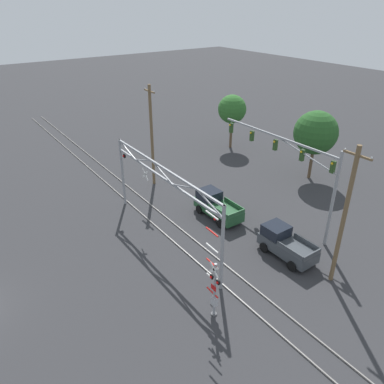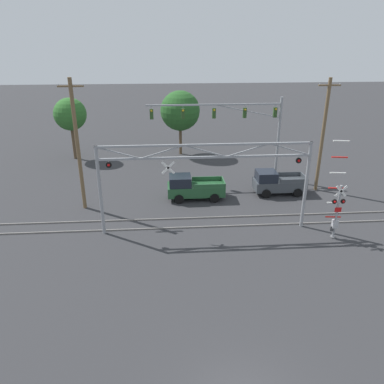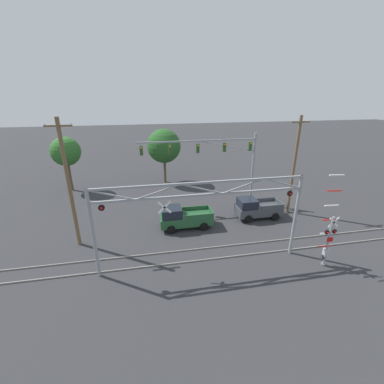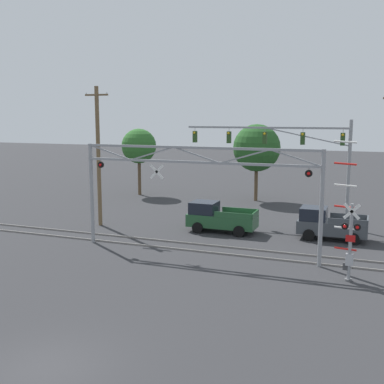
{
  "view_description": "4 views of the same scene",
  "coord_description": "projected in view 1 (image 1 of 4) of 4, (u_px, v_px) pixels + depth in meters",
  "views": [
    {
      "loc": [
        21.04,
        1.43,
        16.67
      ],
      "look_at": [
        1.57,
        15.19,
        4.3
      ],
      "focal_mm": 35.0,
      "sensor_mm": 36.0,
      "label": 1
    },
    {
      "loc": [
        -2.55,
        -9.2,
        12.48
      ],
      "look_at": [
        -0.77,
        14.91,
        2.35
      ],
      "focal_mm": 35.0,
      "sensor_mm": 36.0,
      "label": 2
    },
    {
      "loc": [
        -3.47,
        -1.04,
        11.36
      ],
      "look_at": [
        -0.05,
        16.77,
        4.28
      ],
      "focal_mm": 24.0,
      "sensor_mm": 36.0,
      "label": 3
    },
    {
      "loc": [
        9.29,
        -11.42,
        7.87
      ],
      "look_at": [
        -0.99,
        15.59,
        3.23
      ],
      "focal_mm": 45.0,
      "sensor_mm": 36.0,
      "label": 4
    }
  ],
  "objects": [
    {
      "name": "crossing_gantry",
      "position": [
        163.0,
        188.0,
        27.19
      ],
      "size": [
        13.99,
        0.27,
        6.14
      ],
      "color": "gray",
      "rests_on": "ground_plane"
    },
    {
      "name": "crossing_signal_mast",
      "position": [
        214.0,
        286.0,
        21.24
      ],
      "size": [
        1.4,
        0.35,
        6.72
      ],
      "color": "gray",
      "rests_on": "ground_plane"
    },
    {
      "name": "traffic_signal_span",
      "position": [
        298.0,
        164.0,
        28.52
      ],
      "size": [
        11.96,
        0.39,
        7.57
      ],
      "color": "gray",
      "rests_on": "ground_plane"
    },
    {
      "name": "utility_pole_right",
      "position": [
        344.0,
        216.0,
        22.73
      ],
      "size": [
        1.8,
        0.28,
        9.48
      ],
      "color": "brown",
      "rests_on": "ground_plane"
    },
    {
      "name": "rail_track_far",
      "position": [
        183.0,
        231.0,
        30.07
      ],
      "size": [
        80.0,
        0.08,
        0.1
      ],
      "primitive_type": "cube",
      "color": "gray",
      "rests_on": "ground_plane"
    },
    {
      "name": "utility_pole_left",
      "position": [
        152.0,
        136.0,
        35.56
      ],
      "size": [
        1.8,
        0.28,
        9.85
      ],
      "color": "brown",
      "rests_on": "ground_plane"
    },
    {
      "name": "rail_track_near",
      "position": [
        168.0,
        237.0,
        29.33
      ],
      "size": [
        80.0,
        0.08,
        0.1
      ],
      "primitive_type": "cube",
      "color": "gray",
      "rests_on": "ground_plane"
    },
    {
      "name": "pickup_truck_lead",
      "position": [
        216.0,
        206.0,
        31.85
      ],
      "size": [
        4.64,
        2.1,
        2.01
      ],
      "color": "#23512D",
      "rests_on": "ground_plane"
    },
    {
      "name": "background_tree_far_left_verge",
      "position": [
        316.0,
        133.0,
        36.86
      ],
      "size": [
        4.33,
        4.33,
        7.07
      ],
      "color": "brown",
      "rests_on": "ground_plane"
    },
    {
      "name": "pickup_truck_following",
      "position": [
        285.0,
        243.0,
        26.94
      ],
      "size": [
        4.3,
        2.1,
        2.01
      ],
      "color": "#3D4247",
      "rests_on": "ground_plane"
    },
    {
      "name": "background_tree_beyond_span",
      "position": [
        232.0,
        109.0,
        44.88
      ],
      "size": [
        3.41,
        3.41,
        6.56
      ],
      "color": "brown",
      "rests_on": "ground_plane"
    }
  ]
}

